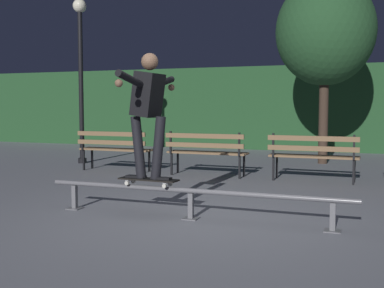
{
  "coord_description": "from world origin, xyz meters",
  "views": [
    {
      "loc": [
        2.02,
        -5.43,
        1.37
      ],
      "look_at": [
        -0.28,
        0.75,
        0.85
      ],
      "focal_mm": 44.86,
      "sensor_mm": 36.0,
      "label": 1
    }
  ],
  "objects_px": {
    "park_bench_left_center": "(206,149)",
    "lamp_post_left": "(81,60)",
    "tree_behind_benches": "(325,32)",
    "park_bench_right_center": "(313,153)",
    "grind_rail": "(191,195)",
    "skateboarder": "(148,105)",
    "park_bench_leftmost": "(114,146)",
    "skateboard": "(148,180)"
  },
  "relations": [
    {
      "from": "park_bench_left_center",
      "to": "lamp_post_left",
      "type": "relative_size",
      "value": 0.41
    },
    {
      "from": "tree_behind_benches",
      "to": "lamp_post_left",
      "type": "relative_size",
      "value": 1.13
    },
    {
      "from": "park_bench_right_center",
      "to": "lamp_post_left",
      "type": "bearing_deg",
      "value": 169.33
    },
    {
      "from": "grind_rail",
      "to": "park_bench_right_center",
      "type": "distance_m",
      "value": 3.62
    },
    {
      "from": "park_bench_right_center",
      "to": "tree_behind_benches",
      "type": "xyz_separation_m",
      "value": [
        -0.1,
        3.0,
        2.58
      ]
    },
    {
      "from": "grind_rail",
      "to": "park_bench_left_center",
      "type": "height_order",
      "value": "park_bench_left_center"
    },
    {
      "from": "park_bench_right_center",
      "to": "lamp_post_left",
      "type": "distance_m",
      "value": 5.99
    },
    {
      "from": "skateboarder",
      "to": "park_bench_left_center",
      "type": "relative_size",
      "value": 0.97
    },
    {
      "from": "grind_rail",
      "to": "tree_behind_benches",
      "type": "relative_size",
      "value": 0.89
    },
    {
      "from": "lamp_post_left",
      "to": "tree_behind_benches",
      "type": "bearing_deg",
      "value": 19.63
    },
    {
      "from": "park_bench_leftmost",
      "to": "grind_rail",
      "type": "bearing_deg",
      "value": -48.73
    },
    {
      "from": "skateboard",
      "to": "grind_rail",
      "type": "bearing_deg",
      "value": 0.0
    },
    {
      "from": "skateboard",
      "to": "lamp_post_left",
      "type": "relative_size",
      "value": 0.2
    },
    {
      "from": "park_bench_right_center",
      "to": "park_bench_left_center",
      "type": "bearing_deg",
      "value": 180.0
    },
    {
      "from": "grind_rail",
      "to": "skateboard",
      "type": "distance_m",
      "value": 0.59
    },
    {
      "from": "skateboarder",
      "to": "tree_behind_benches",
      "type": "xyz_separation_m",
      "value": [
        1.53,
        6.44,
        1.73
      ]
    },
    {
      "from": "park_bench_leftmost",
      "to": "skateboard",
      "type": "bearing_deg",
      "value": -54.52
    },
    {
      "from": "park_bench_leftmost",
      "to": "tree_behind_benches",
      "type": "distance_m",
      "value": 5.61
    },
    {
      "from": "grind_rail",
      "to": "lamp_post_left",
      "type": "xyz_separation_m",
      "value": [
        -4.5,
        4.5,
        2.19
      ]
    },
    {
      "from": "tree_behind_benches",
      "to": "park_bench_leftmost",
      "type": "bearing_deg",
      "value": -143.07
    },
    {
      "from": "tree_behind_benches",
      "to": "grind_rail",
      "type": "bearing_deg",
      "value": -98.47
    },
    {
      "from": "tree_behind_benches",
      "to": "park_bench_left_center",
      "type": "bearing_deg",
      "value": -122.94
    },
    {
      "from": "grind_rail",
      "to": "park_bench_right_center",
      "type": "height_order",
      "value": "park_bench_right_center"
    },
    {
      "from": "skateboard",
      "to": "tree_behind_benches",
      "type": "relative_size",
      "value": 0.18
    },
    {
      "from": "skateboard",
      "to": "park_bench_leftmost",
      "type": "height_order",
      "value": "park_bench_leftmost"
    },
    {
      "from": "grind_rail",
      "to": "tree_behind_benches",
      "type": "distance_m",
      "value": 7.1
    },
    {
      "from": "grind_rail",
      "to": "park_bench_leftmost",
      "type": "bearing_deg",
      "value": 131.27
    },
    {
      "from": "grind_rail",
      "to": "skateboard",
      "type": "xyz_separation_m",
      "value": [
        -0.57,
        -0.0,
        0.16
      ]
    },
    {
      "from": "park_bench_leftmost",
      "to": "park_bench_right_center",
      "type": "xyz_separation_m",
      "value": [
        4.09,
        0.0,
        0.0
      ]
    },
    {
      "from": "park_bench_left_center",
      "to": "park_bench_right_center",
      "type": "bearing_deg",
      "value": 0.0
    },
    {
      "from": "tree_behind_benches",
      "to": "skateboard",
      "type": "bearing_deg",
      "value": -103.34
    },
    {
      "from": "skateboarder",
      "to": "lamp_post_left",
      "type": "relative_size",
      "value": 0.4
    },
    {
      "from": "park_bench_leftmost",
      "to": "tree_behind_benches",
      "type": "xyz_separation_m",
      "value": [
        3.99,
        3.0,
        2.58
      ]
    },
    {
      "from": "tree_behind_benches",
      "to": "lamp_post_left",
      "type": "height_order",
      "value": "tree_behind_benches"
    },
    {
      "from": "skateboard",
      "to": "park_bench_right_center",
      "type": "bearing_deg",
      "value": 64.67
    },
    {
      "from": "lamp_post_left",
      "to": "park_bench_leftmost",
      "type": "bearing_deg",
      "value": -35.38
    },
    {
      "from": "tree_behind_benches",
      "to": "skateboarder",
      "type": "bearing_deg",
      "value": -103.32
    },
    {
      "from": "skateboard",
      "to": "park_bench_leftmost",
      "type": "xyz_separation_m",
      "value": [
        -2.46,
        3.45,
        0.09
      ]
    },
    {
      "from": "park_bench_right_center",
      "to": "park_bench_leftmost",
      "type": "bearing_deg",
      "value": 180.0
    },
    {
      "from": "park_bench_leftmost",
      "to": "park_bench_left_center",
      "type": "height_order",
      "value": "same"
    },
    {
      "from": "skateboarder",
      "to": "tree_behind_benches",
      "type": "relative_size",
      "value": 0.35
    },
    {
      "from": "park_bench_left_center",
      "to": "park_bench_right_center",
      "type": "distance_m",
      "value": 2.04
    }
  ]
}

